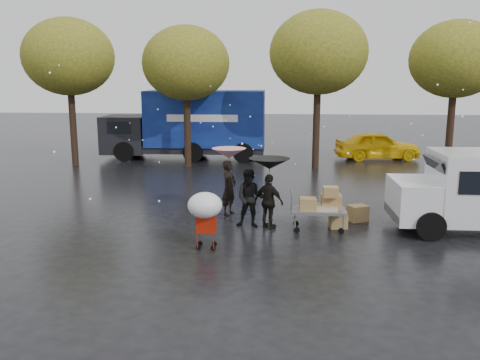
# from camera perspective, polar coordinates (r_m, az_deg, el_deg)

# --- Properties ---
(ground) EXTENTS (90.00, 90.00, 0.00)m
(ground) POSITION_cam_1_polar(r_m,az_deg,el_deg) (14.20, 1.20, -5.66)
(ground) COLOR black
(ground) RESTS_ON ground
(person_pink) EXTENTS (0.63, 0.73, 1.69)m
(person_pink) POSITION_cam_1_polar(r_m,az_deg,el_deg) (15.59, -1.24, -0.88)
(person_pink) COLOR black
(person_pink) RESTS_ON ground
(person_middle) EXTENTS (0.86, 0.70, 1.66)m
(person_middle) POSITION_cam_1_polar(r_m,az_deg,el_deg) (14.31, 1.14, -2.07)
(person_middle) COLOR black
(person_middle) RESTS_ON ground
(person_black) EXTENTS (0.97, 0.80, 1.55)m
(person_black) POSITION_cam_1_polar(r_m,az_deg,el_deg) (14.20, 3.28, -2.43)
(person_black) COLOR black
(person_black) RESTS_ON ground
(umbrella_pink) EXTENTS (1.04, 1.04, 2.07)m
(umbrella_pink) POSITION_cam_1_polar(r_m,az_deg,el_deg) (15.39, -1.26, 3.01)
(umbrella_pink) COLOR #4C4C4C
(umbrella_pink) RESTS_ON ground
(umbrella_black) EXTENTS (1.14, 1.14, 2.00)m
(umbrella_black) POSITION_cam_1_polar(r_m,az_deg,el_deg) (13.98, 3.33, 1.83)
(umbrella_black) COLOR #4C4C4C
(umbrella_black) RESTS_ON ground
(vendor_cart) EXTENTS (1.52, 0.80, 1.27)m
(vendor_cart) POSITION_cam_1_polar(r_m,az_deg,el_deg) (14.19, 9.16, -2.77)
(vendor_cart) COLOR slate
(vendor_cart) RESTS_ON ground
(shopping_cart) EXTENTS (0.84, 0.84, 1.46)m
(shopping_cart) POSITION_cam_1_polar(r_m,az_deg,el_deg) (12.34, -3.94, -3.19)
(shopping_cart) COLOR #AD1C09
(shopping_cart) RESTS_ON ground
(blue_truck) EXTENTS (8.30, 2.60, 3.50)m
(blue_truck) POSITION_cam_1_polar(r_m,az_deg,el_deg) (26.44, -5.66, 6.19)
(blue_truck) COLOR #0B105C
(blue_truck) RESTS_ON ground
(box_ground_near) EXTENTS (0.65, 0.59, 0.47)m
(box_ground_near) POSITION_cam_1_polar(r_m,az_deg,el_deg) (15.43, 13.09, -3.64)
(box_ground_near) COLOR olive
(box_ground_near) RESTS_ON ground
(box_ground_far) EXTENTS (0.53, 0.43, 0.37)m
(box_ground_far) POSITION_cam_1_polar(r_m,az_deg,el_deg) (14.64, 10.96, -4.58)
(box_ground_far) COLOR olive
(box_ground_far) RESTS_ON ground
(yellow_taxi) EXTENTS (4.44, 2.22, 1.45)m
(yellow_taxi) POSITION_cam_1_polar(r_m,az_deg,el_deg) (27.08, 15.17, 3.77)
(yellow_taxi) COLOR yellow
(yellow_taxi) RESTS_ON ground
(tree_row) EXTENTS (21.60, 4.40, 7.12)m
(tree_row) POSITION_cam_1_polar(r_m,az_deg,el_deg) (23.59, 1.39, 13.54)
(tree_row) COLOR black
(tree_row) RESTS_ON ground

